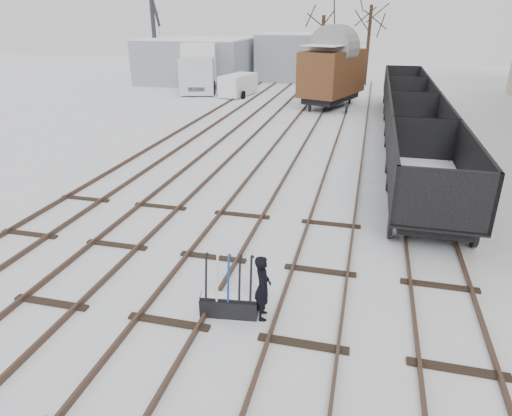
{
  "coord_description": "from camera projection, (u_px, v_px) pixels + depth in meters",
  "views": [
    {
      "loc": [
        3.89,
        -7.57,
        6.34
      ],
      "look_at": [
        0.98,
        4.05,
        1.2
      ],
      "focal_mm": 32.0,
      "sensor_mm": 36.0,
      "label": 1
    }
  ],
  "objects": [
    {
      "name": "panel_van",
      "position": [
        238.0,
        85.0,
        37.36
      ],
      "size": [
        2.43,
        4.15,
        1.72
      ],
      "rotation": [
        0.0,
        0.0,
        -0.2
      ],
      "color": "white",
      "rests_on": "ground"
    },
    {
      "name": "freight_wagon_a",
      "position": [
        428.0,
        187.0,
        15.15
      ],
      "size": [
        2.6,
        6.49,
        2.65
      ],
      "color": "black",
      "rests_on": "ground"
    },
    {
      "name": "freight_wagon_b",
      "position": [
        415.0,
        139.0,
        20.86
      ],
      "size": [
        2.6,
        6.49,
        2.65
      ],
      "color": "black",
      "rests_on": "ground"
    },
    {
      "name": "lorry",
      "position": [
        200.0,
        66.0,
        40.15
      ],
      "size": [
        4.31,
        9.05,
        3.94
      ],
      "rotation": [
        0.0,
        0.0,
        0.26
      ],
      "color": "black",
      "rests_on": "ground"
    },
    {
      "name": "freight_wagon_d",
      "position": [
        403.0,
        94.0,
        32.27
      ],
      "size": [
        2.6,
        6.49,
        2.65
      ],
      "color": "black",
      "rests_on": "ground"
    },
    {
      "name": "box_van_wagon",
      "position": [
        333.0,
        71.0,
        32.07
      ],
      "size": [
        4.73,
        6.39,
        4.37
      ],
      "rotation": [
        0.0,
        0.0,
        -0.34
      ],
      "color": "black",
      "rests_on": "ground"
    },
    {
      "name": "crane",
      "position": [
        157.0,
        58.0,
        44.82
      ],
      "size": [
        2.11,
        5.05,
        8.46
      ],
      "rotation": [
        0.0,
        0.0,
        0.3
      ],
      "color": "#28282C",
      "rests_on": "ground"
    },
    {
      "name": "freight_wagon_c",
      "position": [
        408.0,
        112.0,
        26.56
      ],
      "size": [
        2.6,
        6.49,
        2.65
      ],
      "color": "black",
      "rests_on": "ground"
    },
    {
      "name": "worker",
      "position": [
        263.0,
        287.0,
        10.03
      ],
      "size": [
        0.49,
        0.63,
        1.55
      ],
      "primitive_type": "imported",
      "rotation": [
        0.0,
        0.0,
        1.8
      ],
      "color": "black",
      "rests_on": "ground"
    },
    {
      "name": "shed_left",
      "position": [
        197.0,
        61.0,
        44.3
      ],
      "size": [
        10.0,
        8.0,
        4.1
      ],
      "color": "#8B919C",
      "rests_on": "ground"
    },
    {
      "name": "tree_far_right",
      "position": [
        368.0,
        46.0,
        42.09
      ],
      "size": [
        0.3,
        0.3,
        7.0
      ],
      "primitive_type": "cylinder",
      "color": "black",
      "rests_on": "ground"
    },
    {
      "name": "tracks",
      "position": [
        284.0,
        152.0,
        22.27
      ],
      "size": [
        13.9,
        52.0,
        0.16
      ],
      "color": "black",
      "rests_on": "ground"
    },
    {
      "name": "ground",
      "position": [
        169.0,
        323.0,
        10.11
      ],
      "size": [
        120.0,
        120.0,
        0.0
      ],
      "primitive_type": "plane",
      "color": "white",
      "rests_on": "ground"
    },
    {
      "name": "shed_right",
      "position": [
        295.0,
        57.0,
        45.77
      ],
      "size": [
        7.0,
        6.0,
        4.5
      ],
      "color": "#8B919C",
      "rests_on": "ground"
    },
    {
      "name": "tree_far_left",
      "position": [
        322.0,
        53.0,
        39.69
      ],
      "size": [
        0.3,
        0.3,
        6.16
      ],
      "primitive_type": "cylinder",
      "color": "black",
      "rests_on": "ground"
    },
    {
      "name": "ground_frame",
      "position": [
        229.0,
        304.0,
        10.3
      ],
      "size": [
        1.34,
        0.58,
        1.49
      ],
      "rotation": [
        0.0,
        0.0,
        0.13
      ],
      "color": "black",
      "rests_on": "ground"
    }
  ]
}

